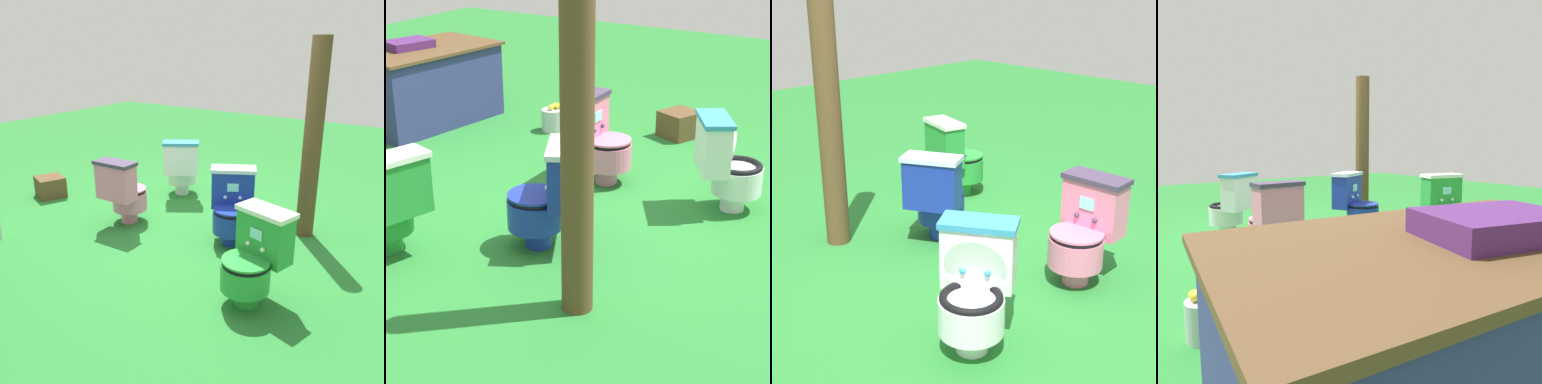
% 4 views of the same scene
% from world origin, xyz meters
% --- Properties ---
extents(ground, '(14.00, 14.00, 0.00)m').
position_xyz_m(ground, '(0.00, 0.00, 0.00)').
color(ground, '#26752D').
extents(toilet_white, '(0.60, 0.63, 0.73)m').
position_xyz_m(toilet_white, '(0.54, -0.87, 0.37)').
color(toilet_white, white).
rests_on(toilet_white, ground).
extents(toilet_green, '(0.52, 0.58, 0.73)m').
position_xyz_m(toilet_green, '(-1.25, 0.73, 0.37)').
color(toilet_green, green).
rests_on(toilet_green, ground).
extents(toilet_pink, '(0.44, 0.51, 0.73)m').
position_xyz_m(toilet_pink, '(0.53, 0.20, 0.37)').
color(toilet_pink, pink).
rests_on(toilet_pink, ground).
extents(toilet_blue, '(0.59, 0.62, 0.73)m').
position_xyz_m(toilet_blue, '(-0.62, -0.08, 0.37)').
color(toilet_blue, '#192D9E').
rests_on(toilet_blue, ground).
extents(wooden_post, '(0.18, 0.18, 1.93)m').
position_xyz_m(wooden_post, '(-1.16, -0.64, 0.96)').
color(wooden_post, brown).
rests_on(wooden_post, ground).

